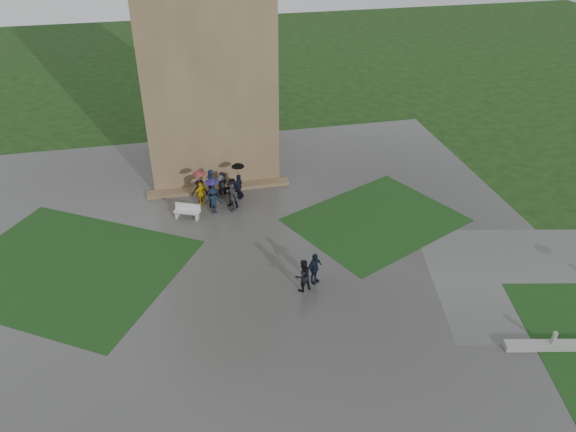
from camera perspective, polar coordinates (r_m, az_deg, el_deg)
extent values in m
plane|color=black|center=(27.27, -4.48, -7.98)|extent=(120.00, 120.00, 0.00)
cube|color=#3B3B38|center=(28.82, -5.08, -5.47)|extent=(34.00, 34.00, 0.02)
cube|color=#133412|center=(30.93, -21.45, -4.94)|extent=(14.10, 13.46, 0.01)
cube|color=#133412|center=(33.00, 8.93, -0.40)|extent=(11.12, 10.15, 0.01)
cube|color=brown|center=(36.90, -8.73, 18.29)|extent=(8.00, 8.00, 18.00)
cube|color=brown|center=(35.96, -7.00, 2.84)|extent=(9.00, 0.80, 0.22)
cylinder|color=gray|center=(26.72, 25.35, -11.36)|extent=(0.20, 0.20, 0.90)
cube|color=silver|center=(33.05, -10.24, 0.42)|extent=(1.58, 1.05, 0.06)
cube|color=silver|center=(33.39, -11.18, 0.19)|extent=(0.24, 0.41, 0.43)
cube|color=silver|center=(32.97, -9.21, -0.04)|extent=(0.24, 0.41, 0.43)
cube|color=silver|center=(33.11, -10.14, 0.96)|extent=(1.42, 0.68, 0.41)
imported|color=black|center=(34.33, -5.66, 2.65)|extent=(0.73, 0.86, 1.50)
imported|color=black|center=(34.57, -5.01, 3.01)|extent=(0.93, 1.09, 1.61)
imported|color=black|center=(35.17, -6.67, 3.34)|extent=(0.88, 0.86, 1.50)
imported|color=#45464B|center=(34.79, -6.82, 2.99)|extent=(0.63, 1.02, 1.49)
imported|color=black|center=(34.65, -7.88, 3.20)|extent=(0.56, 0.76, 1.94)
imported|color=black|center=(34.47, -8.94, 2.53)|extent=(1.08, 0.80, 1.51)
imported|color=#E2B30D|center=(34.08, -8.80, 2.24)|extent=(1.04, 0.79, 1.57)
imported|color=black|center=(33.73, -7.75, 1.95)|extent=(1.02, 0.83, 1.52)
imported|color=black|center=(33.21, -7.59, 1.59)|extent=(1.13, 0.69, 1.65)
imported|color=#45464B|center=(33.26, -5.68, 1.90)|extent=(0.99, 1.19, 1.78)
imported|color=black|center=(33.66, -5.67, 2.37)|extent=(1.76, 1.52, 1.86)
imported|color=#C04F55|center=(33.50, -8.97, 4.06)|extent=(0.79, 0.79, 0.69)
imported|color=#463594|center=(32.69, -7.73, 3.23)|extent=(0.79, 0.79, 0.70)
imported|color=black|center=(33.99, -5.11, 4.84)|extent=(0.77, 0.77, 0.68)
imported|color=black|center=(27.43, 2.69, -5.33)|extent=(1.13, 1.01, 1.68)
imported|color=black|center=(26.93, 1.52, -6.06)|extent=(0.94, 0.70, 1.72)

